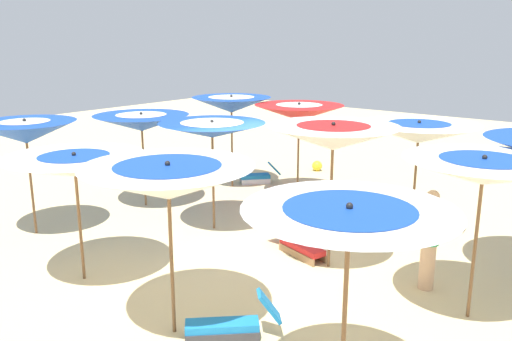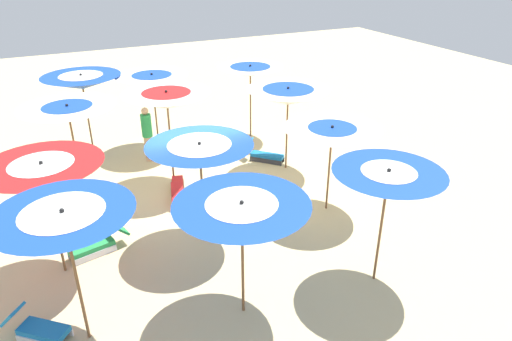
{
  "view_description": "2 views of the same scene",
  "coord_description": "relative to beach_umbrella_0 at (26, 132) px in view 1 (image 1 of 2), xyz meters",
  "views": [
    {
      "loc": [
        5.81,
        -7.46,
        3.9
      ],
      "look_at": [
        -1.24,
        1.36,
        1.06
      ],
      "focal_mm": 36.92,
      "sensor_mm": 36.0,
      "label": 1
    },
    {
      "loc": [
        -9.54,
        2.8,
        5.89
      ],
      "look_at": [
        -1.04,
        -1.24,
        1.19
      ],
      "focal_mm": 32.49,
      "sensor_mm": 36.0,
      "label": 2
    }
  ],
  "objects": [
    {
      "name": "lounger_4",
      "position": [
        4.84,
        2.46,
        -1.91
      ],
      "size": [
        1.45,
        0.69,
        0.57
      ],
      "rotation": [
        0.0,
        0.0,
        6.0
      ],
      "color": "olive",
      "rests_on": "ground"
    },
    {
      "name": "lounger_0",
      "position": [
        3.15,
        4.72,
        -1.91
      ],
      "size": [
        0.6,
        1.3,
        0.59
      ],
      "rotation": [
        0.0,
        0.0,
        8.08
      ],
      "color": "silver",
      "rests_on": "ground"
    },
    {
      "name": "lounger_2",
      "position": [
        5.71,
        -0.45,
        -1.91
      ],
      "size": [
        1.13,
        1.1,
        0.65
      ],
      "rotation": [
        0.0,
        0.0,
        3.91
      ],
      "color": "#333338",
      "rests_on": "ground"
    },
    {
      "name": "beach_ball",
      "position": [
        1.71,
        8.1,
        -1.96
      ],
      "size": [
        0.31,
        0.31,
        0.31
      ],
      "primitive_type": "sphere",
      "color": "yellow",
      "rests_on": "ground"
    },
    {
      "name": "ground",
      "position": [
        4.11,
        2.32,
        -2.13
      ],
      "size": [
        39.38,
        39.38,
        0.04
      ],
      "primitive_type": "cube",
      "color": "beige"
    },
    {
      "name": "beach_umbrella_8",
      "position": [
        0.83,
        5.2,
        0.11
      ],
      "size": [
        2.07,
        2.07,
        2.48
      ],
      "color": "brown",
      "rests_on": "ground"
    },
    {
      "name": "lounger_3",
      "position": [
        1.16,
        5.92,
        -1.91
      ],
      "size": [
        1.0,
        1.08,
        0.56
      ],
      "rotation": [
        0.0,
        0.0,
        4.0
      ],
      "color": "silver",
      "rests_on": "ground"
    },
    {
      "name": "beach_umbrella_0",
      "position": [
        0.0,
        0.0,
        0.0
      ],
      "size": [
        1.97,
        1.97,
        2.38
      ],
      "color": "brown",
      "rests_on": "ground"
    },
    {
      "name": "beach_umbrella_3",
      "position": [
        7.66,
        -0.91,
        0.08
      ],
      "size": [
        2.07,
        2.07,
        2.4
      ],
      "color": "brown",
      "rests_on": "ground"
    },
    {
      "name": "beach_umbrella_9",
      "position": [
        2.83,
        5.39,
        0.06
      ],
      "size": [
        2.16,
        2.16,
        2.41
      ],
      "color": "brown",
      "rests_on": "ground"
    },
    {
      "name": "beach_umbrella_10",
      "position": [
        6.11,
        4.66,
        0.02
      ],
      "size": [
        2.3,
        2.3,
        2.38
      ],
      "color": "brown",
      "rests_on": "ground"
    },
    {
      "name": "beachgoer_0",
      "position": [
        7.21,
        2.6,
        -1.26
      ],
      "size": [
        0.3,
        0.3,
        1.64
      ],
      "rotation": [
        0.0,
        0.0,
        2.71
      ],
      "color": "#D8A87F",
      "rests_on": "ground"
    },
    {
      "name": "beach_umbrella_5",
      "position": [
        2.67,
        2.51,
        -0.0
      ],
      "size": [
        2.17,
        2.17,
        2.32
      ],
      "color": "brown",
      "rests_on": "ground"
    },
    {
      "name": "beach_umbrella_2",
      "position": [
        5.02,
        -0.8,
        0.02
      ],
      "size": [
        2.23,
        2.23,
        2.4
      ],
      "color": "brown",
      "rests_on": "ground"
    },
    {
      "name": "beach_umbrella_6",
      "position": [
        5.56,
        2.36,
        0.2
      ],
      "size": [
        2.21,
        2.21,
        2.57
      ],
      "color": "brown",
      "rests_on": "ground"
    },
    {
      "name": "lounger_1",
      "position": [
        5.5,
        4.91,
        -1.92
      ],
      "size": [
        1.28,
        0.83,
        0.51
      ],
      "rotation": [
        0.0,
        0.0,
        5.85
      ],
      "color": "silver",
      "rests_on": "ground"
    },
    {
      "name": "beach_umbrella_4",
      "position": [
        0.3,
        2.64,
        -0.11
      ],
      "size": [
        2.21,
        2.21,
        2.25
      ],
      "color": "brown",
      "rests_on": "ground"
    },
    {
      "name": "beach_umbrella_7",
      "position": [
        8.03,
        2.12,
        0.05
      ],
      "size": [
        2.15,
        2.15,
        2.39
      ],
      "color": "brown",
      "rests_on": "ground"
    },
    {
      "name": "beach_umbrella_1",
      "position": [
        2.62,
        -0.62,
        -0.17
      ],
      "size": [
        2.21,
        2.21,
        2.17
      ],
      "color": "brown",
      "rests_on": "ground"
    }
  ]
}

